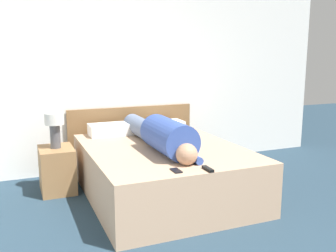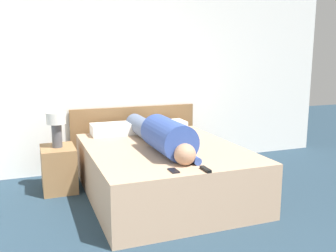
% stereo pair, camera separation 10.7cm
% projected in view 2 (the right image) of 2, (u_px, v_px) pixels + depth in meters
% --- Properties ---
extents(wall_back, '(6.11, 0.06, 2.60)m').
position_uv_depth(wall_back, '(121.00, 70.00, 4.82)').
color(wall_back, white).
rests_on(wall_back, ground_plane).
extents(bed, '(1.55, 1.96, 0.53)m').
position_uv_depth(bed, '(163.00, 171.00, 3.99)').
color(bed, tan).
rests_on(bed, ground_plane).
extents(headboard, '(1.67, 0.04, 0.82)m').
position_uv_depth(headboard, '(135.00, 137.00, 4.98)').
color(headboard, brown).
rests_on(headboard, ground_plane).
extents(nightstand, '(0.36, 0.49, 0.49)m').
position_uv_depth(nightstand, '(59.00, 169.00, 4.15)').
color(nightstand, olive).
rests_on(nightstand, ground_plane).
extents(table_lamp, '(0.20, 0.20, 0.38)m').
position_uv_depth(table_lamp, '(56.00, 125.00, 4.06)').
color(table_lamp, '#4C4C51').
rests_on(table_lamp, nightstand).
extents(person_lying, '(0.34, 1.72, 0.34)m').
position_uv_depth(person_lying, '(161.00, 135.00, 3.84)').
color(person_lying, tan).
rests_on(person_lying, bed).
extents(pillow_near_headboard, '(0.53, 0.29, 0.14)m').
position_uv_depth(pillow_near_headboard, '(113.00, 129.00, 4.54)').
color(pillow_near_headboard, white).
rests_on(pillow_near_headboard, bed).
extents(pillow_second, '(0.50, 0.29, 0.12)m').
position_uv_depth(pillow_second, '(166.00, 126.00, 4.78)').
color(pillow_second, white).
rests_on(pillow_second, bed).
extents(tv_remote, '(0.04, 0.15, 0.02)m').
position_uv_depth(tv_remote, '(206.00, 169.00, 3.13)').
color(tv_remote, black).
rests_on(tv_remote, bed).
extents(cell_phone, '(0.06, 0.13, 0.01)m').
position_uv_depth(cell_phone, '(174.00, 171.00, 3.11)').
color(cell_phone, black).
rests_on(cell_phone, bed).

